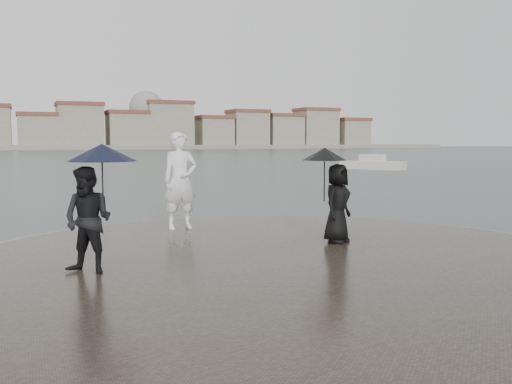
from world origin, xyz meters
name	(u,v)px	position (x,y,z in m)	size (l,w,h in m)	color
ground	(408,345)	(0.00, 0.00, 0.00)	(400.00, 400.00, 0.00)	#2B3835
kerb_ring	(284,271)	(0.00, 3.50, 0.16)	(12.50, 12.50, 0.32)	gray
quay_tip	(284,270)	(0.00, 3.50, 0.18)	(11.90, 11.90, 0.36)	#2D261E
statue	(180,181)	(-0.76, 7.65, 1.51)	(0.84, 0.55, 2.30)	white
visitor_left	(92,201)	(-3.21, 3.80, 1.51)	(1.33, 1.17, 2.04)	black
visitor_right	(334,191)	(1.67, 4.67, 1.43)	(1.19, 1.00, 1.95)	black
far_skyline	(12,129)	(-6.29, 160.71, 5.61)	(260.00, 20.00, 37.00)	gray
boats	(133,168)	(3.51, 37.81, 0.38)	(43.58, 9.20, 1.50)	beige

